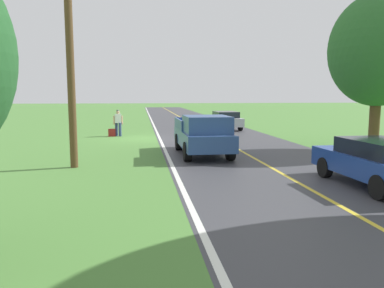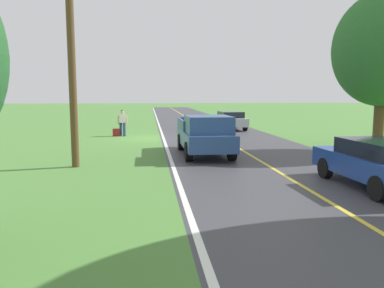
% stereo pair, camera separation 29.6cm
% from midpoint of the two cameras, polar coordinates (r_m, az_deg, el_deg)
% --- Properties ---
extents(ground_plane, '(200.00, 200.00, 0.00)m').
position_cam_midpoint_polar(ground_plane, '(24.03, -7.49, 0.82)').
color(ground_plane, '#4C7F38').
extents(road_surface, '(7.64, 120.00, 0.00)m').
position_cam_midpoint_polar(road_surface, '(24.48, 3.35, 0.99)').
color(road_surface, '#3D3D42').
rests_on(road_surface, ground).
extents(lane_edge_line, '(0.16, 117.60, 0.00)m').
position_cam_midpoint_polar(lane_edge_line, '(24.05, -5.19, 0.87)').
color(lane_edge_line, silver).
rests_on(lane_edge_line, ground).
extents(lane_centre_line, '(0.14, 117.60, 0.00)m').
position_cam_midpoint_polar(lane_centre_line, '(24.48, 3.35, 1.00)').
color(lane_centre_line, gold).
rests_on(lane_centre_line, ground).
extents(hitchhiker_walking, '(0.62, 0.51, 1.75)m').
position_cam_midpoint_polar(hitchhiker_walking, '(25.61, -11.28, 3.34)').
color(hitchhiker_walking, navy).
rests_on(hitchhiker_walking, ground).
extents(suitcase_carried, '(0.48, 0.24, 0.50)m').
position_cam_midpoint_polar(suitcase_carried, '(25.58, -12.17, 1.67)').
color(suitcase_carried, maroon).
rests_on(suitcase_carried, ground).
extents(pickup_truck_passing, '(2.14, 5.42, 1.82)m').
position_cam_midpoint_polar(pickup_truck_passing, '(17.10, 1.18, 1.50)').
color(pickup_truck_passing, '#2D4C84').
rests_on(pickup_truck_passing, ground).
extents(tree_far_side_near, '(4.64, 4.64, 7.49)m').
position_cam_midpoint_polar(tree_far_side_near, '(20.58, 25.68, 12.49)').
color(tree_far_side_near, brown).
rests_on(tree_far_side_near, ground).
extents(sedan_mid_oncoming, '(2.04, 4.46, 1.41)m').
position_cam_midpoint_polar(sedan_mid_oncoming, '(12.47, 25.23, -2.36)').
color(sedan_mid_oncoming, navy).
rests_on(sedan_mid_oncoming, ground).
extents(sedan_near_oncoming, '(2.03, 4.45, 1.41)m').
position_cam_midpoint_polar(sedan_near_oncoming, '(30.21, 4.68, 3.62)').
color(sedan_near_oncoming, '#B2B7C1').
rests_on(sedan_near_oncoming, ground).
extents(utility_pole_roadside, '(0.28, 0.28, 7.77)m').
position_cam_midpoint_polar(utility_pole_roadside, '(14.90, -18.23, 11.53)').
color(utility_pole_roadside, brown).
rests_on(utility_pole_roadside, ground).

